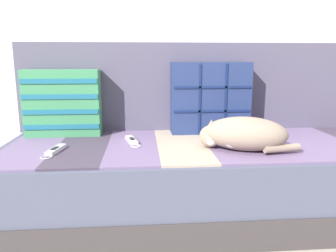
% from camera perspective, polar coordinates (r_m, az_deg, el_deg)
% --- Properties ---
extents(ground_plane, '(14.00, 14.00, 0.00)m').
position_cam_1_polar(ground_plane, '(1.75, 6.76, -16.01)').
color(ground_plane, '#A89E8E').
extents(couch, '(2.11, 0.85, 0.39)m').
position_cam_1_polar(couch, '(1.79, 6.10, -8.71)').
color(couch, '#3D3838').
rests_on(couch, ground_plane).
extents(sofa_backrest, '(2.06, 0.14, 0.52)m').
position_cam_1_polar(sofa_backrest, '(2.03, 4.52, 6.92)').
color(sofa_backrest, '#514C60').
rests_on(sofa_backrest, couch).
extents(throw_pillow_quilted, '(0.45, 0.14, 0.41)m').
position_cam_1_polar(throw_pillow_quilted, '(1.91, 7.35, 4.88)').
color(throw_pillow_quilted, navy).
rests_on(throw_pillow_quilted, couch).
extents(throw_pillow_striped, '(0.41, 0.14, 0.37)m').
position_cam_1_polar(throw_pillow_striped, '(1.92, -17.82, 3.87)').
color(throw_pillow_striped, '#3D8956').
rests_on(throw_pillow_striped, couch).
extents(sleeping_cat, '(0.45, 0.32, 0.16)m').
position_cam_1_polar(sleeping_cat, '(1.58, 12.76, -1.41)').
color(sleeping_cat, gray).
rests_on(sleeping_cat, couch).
extents(game_remote_near, '(0.09, 0.21, 0.02)m').
position_cam_1_polar(game_remote_near, '(1.71, -6.31, -2.52)').
color(game_remote_near, white).
rests_on(game_remote_near, couch).
extents(game_remote_far, '(0.08, 0.21, 0.02)m').
position_cam_1_polar(game_remote_far, '(1.61, -19.04, -4.01)').
color(game_remote_far, white).
rests_on(game_remote_far, couch).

